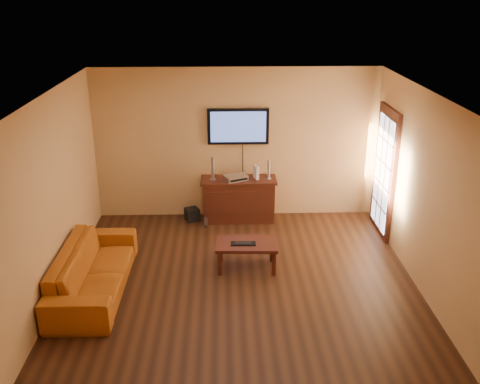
{
  "coord_description": "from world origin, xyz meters",
  "views": [
    {
      "loc": [
        -0.21,
        -6.62,
        4.01
      ],
      "look_at": [
        0.02,
        0.8,
        1.1
      ],
      "focal_mm": 40.0,
      "sensor_mm": 36.0,
      "label": 1
    }
  ],
  "objects_px": {
    "coffee_table": "(247,246)",
    "media_console": "(239,199)",
    "speaker_left": "(213,170)",
    "speaker_right": "(269,170)",
    "television": "(238,126)",
    "sofa": "(93,263)",
    "game_console": "(256,172)",
    "keyboard": "(243,244)",
    "av_receiver": "(235,178)",
    "bottle": "(206,222)",
    "subwoofer": "(192,214)"
  },
  "relations": [
    {
      "from": "sofa",
      "to": "television",
      "type": "bearing_deg",
      "value": -38.89
    },
    {
      "from": "speaker_left",
      "to": "keyboard",
      "type": "xyz_separation_m",
      "value": [
        0.47,
        -1.8,
        -0.54
      ]
    },
    {
      "from": "speaker_left",
      "to": "television",
      "type": "bearing_deg",
      "value": 27.08
    },
    {
      "from": "game_console",
      "to": "speaker_right",
      "type": "bearing_deg",
      "value": -23.23
    },
    {
      "from": "speaker_left",
      "to": "speaker_right",
      "type": "xyz_separation_m",
      "value": [
        0.98,
        0.01,
        -0.02
      ]
    },
    {
      "from": "bottle",
      "to": "keyboard",
      "type": "xyz_separation_m",
      "value": [
        0.6,
        -1.51,
        0.34
      ]
    },
    {
      "from": "sofa",
      "to": "speaker_left",
      "type": "xyz_separation_m",
      "value": [
        1.62,
        2.31,
        0.54
      ]
    },
    {
      "from": "coffee_table",
      "to": "av_receiver",
      "type": "xyz_separation_m",
      "value": [
        -0.12,
        1.72,
        0.47
      ]
    },
    {
      "from": "coffee_table",
      "to": "subwoofer",
      "type": "bearing_deg",
      "value": 117.24
    },
    {
      "from": "television",
      "to": "subwoofer",
      "type": "height_order",
      "value": "television"
    },
    {
      "from": "coffee_table",
      "to": "media_console",
      "type": "bearing_deg",
      "value": 92.21
    },
    {
      "from": "av_receiver",
      "to": "bottle",
      "type": "height_order",
      "value": "av_receiver"
    },
    {
      "from": "speaker_left",
      "to": "speaker_right",
      "type": "relative_size",
      "value": 1.13
    },
    {
      "from": "keyboard",
      "to": "media_console",
      "type": "bearing_deg",
      "value": 90.5
    },
    {
      "from": "bottle",
      "to": "television",
      "type": "bearing_deg",
      "value": 42.11
    },
    {
      "from": "coffee_table",
      "to": "keyboard",
      "type": "distance_m",
      "value": 0.1
    },
    {
      "from": "speaker_right",
      "to": "game_console",
      "type": "xyz_separation_m",
      "value": [
        -0.22,
        0.02,
        -0.05
      ]
    },
    {
      "from": "television",
      "to": "speaker_left",
      "type": "height_order",
      "value": "television"
    },
    {
      "from": "media_console",
      "to": "bottle",
      "type": "bearing_deg",
      "value": -151.78
    },
    {
      "from": "television",
      "to": "av_receiver",
      "type": "xyz_separation_m",
      "value": [
        -0.06,
        -0.26,
        -0.85
      ]
    },
    {
      "from": "media_console",
      "to": "av_receiver",
      "type": "bearing_deg",
      "value": -141.62
    },
    {
      "from": "media_console",
      "to": "bottle",
      "type": "height_order",
      "value": "media_console"
    },
    {
      "from": "media_console",
      "to": "coffee_table",
      "type": "xyz_separation_m",
      "value": [
        0.07,
        -1.77,
        -0.03
      ]
    },
    {
      "from": "coffee_table",
      "to": "game_console",
      "type": "bearing_deg",
      "value": 82.3
    },
    {
      "from": "coffee_table",
      "to": "keyboard",
      "type": "height_order",
      "value": "keyboard"
    },
    {
      "from": "sofa",
      "to": "bottle",
      "type": "height_order",
      "value": "sofa"
    },
    {
      "from": "speaker_right",
      "to": "keyboard",
      "type": "height_order",
      "value": "speaker_right"
    },
    {
      "from": "speaker_left",
      "to": "keyboard",
      "type": "bearing_deg",
      "value": -75.46
    },
    {
      "from": "television",
      "to": "sofa",
      "type": "bearing_deg",
      "value": -129.21
    },
    {
      "from": "sofa",
      "to": "speaker_left",
      "type": "relative_size",
      "value": 5.43
    },
    {
      "from": "media_console",
      "to": "speaker_right",
      "type": "height_order",
      "value": "speaker_right"
    },
    {
      "from": "speaker_left",
      "to": "game_console",
      "type": "bearing_deg",
      "value": 2.77
    },
    {
      "from": "sofa",
      "to": "bottle",
      "type": "relative_size",
      "value": 11.05
    },
    {
      "from": "game_console",
      "to": "keyboard",
      "type": "bearing_deg",
      "value": -116.08
    },
    {
      "from": "game_console",
      "to": "av_receiver",
      "type": "bearing_deg",
      "value": 172.93
    },
    {
      "from": "speaker_left",
      "to": "subwoofer",
      "type": "bearing_deg",
      "value": 177.05
    },
    {
      "from": "coffee_table",
      "to": "keyboard",
      "type": "xyz_separation_m",
      "value": [
        -0.05,
        -0.05,
        0.07
      ]
    },
    {
      "from": "television",
      "to": "keyboard",
      "type": "distance_m",
      "value": 2.39
    },
    {
      "from": "subwoofer",
      "to": "bottle",
      "type": "xyz_separation_m",
      "value": [
        0.26,
        -0.31,
        -0.02
      ]
    },
    {
      "from": "sofa",
      "to": "speaker_left",
      "type": "bearing_deg",
      "value": -34.76
    },
    {
      "from": "media_console",
      "to": "subwoofer",
      "type": "relative_size",
      "value": 5.93
    },
    {
      "from": "coffee_table",
      "to": "game_console",
      "type": "distance_m",
      "value": 1.88
    },
    {
      "from": "game_console",
      "to": "bottle",
      "type": "xyz_separation_m",
      "value": [
        -0.89,
        -0.33,
        -0.81
      ]
    },
    {
      "from": "subwoofer",
      "to": "speaker_right",
      "type": "bearing_deg",
      "value": -25.23
    },
    {
      "from": "media_console",
      "to": "game_console",
      "type": "bearing_deg",
      "value": 3.59
    },
    {
      "from": "television",
      "to": "game_console",
      "type": "relative_size",
      "value": 4.48
    },
    {
      "from": "coffee_table",
      "to": "speaker_left",
      "type": "distance_m",
      "value": 1.92
    },
    {
      "from": "media_console",
      "to": "sofa",
      "type": "distance_m",
      "value": 3.12
    },
    {
      "from": "sofa",
      "to": "game_console",
      "type": "bearing_deg",
      "value": -45.11
    },
    {
      "from": "sofa",
      "to": "subwoofer",
      "type": "distance_m",
      "value": 2.66
    }
  ]
}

